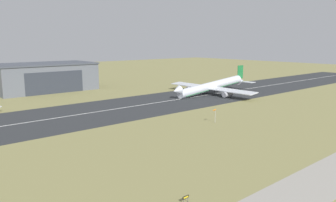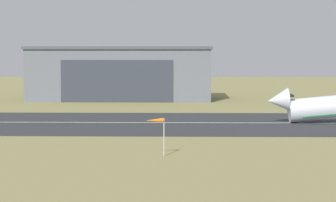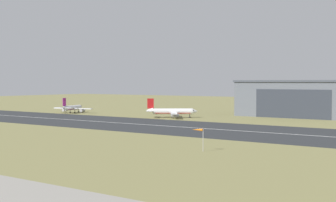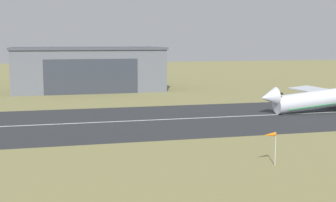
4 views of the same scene
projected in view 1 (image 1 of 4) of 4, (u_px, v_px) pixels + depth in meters
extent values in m
plane|color=olive|center=(207.00, 147.00, 92.11)|extent=(752.74, 752.74, 0.00)
cube|color=#2B2D30|center=(99.00, 111.00, 138.32)|extent=(512.74, 46.39, 0.06)
cube|color=silver|center=(99.00, 111.00, 138.32)|extent=(461.46, 0.70, 0.01)
cube|color=gray|center=(318.00, 182.00, 68.63)|extent=(384.55, 11.34, 0.05)
cube|color=slate|center=(45.00, 78.00, 196.66)|extent=(55.35, 31.27, 15.62)
cube|color=#424751|center=(44.00, 64.00, 195.18)|extent=(56.35, 32.27, 0.90)
cube|color=#2D333D|center=(55.00, 83.00, 185.20)|extent=(33.21, 0.12, 12.50)
cylinder|color=silver|center=(211.00, 86.00, 182.65)|extent=(48.48, 5.09, 9.02)
cone|color=silver|center=(177.00, 91.00, 165.74)|extent=(4.68, 4.74, 5.07)
cone|color=silver|center=(241.00, 81.00, 199.87)|extent=(6.04, 4.28, 4.73)
cube|color=black|center=(180.00, 88.00, 167.07)|extent=(1.17, 4.01, 0.54)
cube|color=#1E7238|center=(211.00, 88.00, 182.88)|extent=(43.27, 4.81, 4.10)
cube|color=silver|center=(190.00, 85.00, 193.85)|extent=(7.19, 26.76, 1.03)
cylinder|color=#A8A8B2|center=(191.00, 88.00, 191.67)|extent=(6.38, 2.97, 3.46)
cube|color=silver|center=(233.00, 91.00, 170.50)|extent=(7.19, 26.76, 1.03)
cylinder|color=#A8A8B2|center=(228.00, 94.00, 171.50)|extent=(6.38, 2.97, 3.46)
cube|color=#1E7238|center=(240.00, 72.00, 198.33)|extent=(5.12, 0.32, 8.00)
cube|color=silver|center=(233.00, 80.00, 204.03)|extent=(4.54, 7.23, 0.24)
cube|color=silver|center=(248.00, 82.00, 195.18)|extent=(4.54, 7.23, 0.24)
cylinder|color=black|center=(181.00, 97.00, 168.50)|extent=(0.24, 0.24, 2.29)
cylinder|color=black|center=(181.00, 99.00, 168.67)|extent=(0.84, 0.84, 0.44)
cylinder|color=black|center=(207.00, 92.00, 185.07)|extent=(0.24, 0.24, 2.29)
cylinder|color=black|center=(207.00, 93.00, 185.24)|extent=(0.84, 0.84, 0.44)
cylinder|color=black|center=(214.00, 93.00, 180.88)|extent=(0.24, 0.24, 2.29)
cylinder|color=black|center=(214.00, 95.00, 181.04)|extent=(0.84, 0.84, 0.44)
cylinder|color=#B7B7BC|center=(215.00, 116.00, 118.76)|extent=(0.14, 0.14, 5.13)
cone|color=orange|center=(214.00, 110.00, 117.26)|extent=(2.45, 1.22, 0.60)
cylinder|color=#4C4C51|center=(184.00, 202.00, 59.47)|extent=(0.10, 0.10, 0.93)
cylinder|color=#4C4C51|center=(188.00, 200.00, 60.15)|extent=(0.10, 0.10, 0.93)
cube|color=black|center=(186.00, 197.00, 59.68)|extent=(1.51, 0.12, 0.49)
cube|color=yellow|center=(186.00, 197.00, 59.63)|extent=(1.14, 0.02, 0.29)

